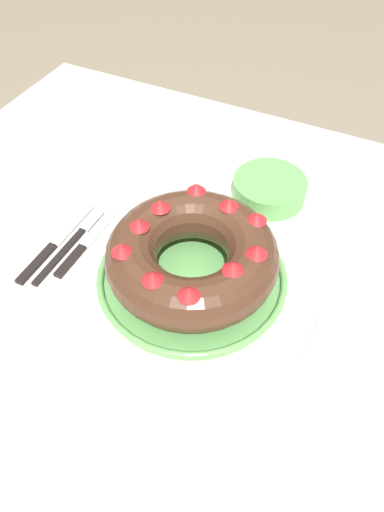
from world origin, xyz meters
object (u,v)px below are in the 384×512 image
object	(u,v)px
serving_dish	(192,277)
side_bowl	(269,189)
cake_knife	(82,248)
serving_knife	(52,247)
bundt_cake	(192,255)
fork	(74,240)
napkin	(349,351)

from	to	relation	value
serving_dish	side_bowl	world-z (taller)	side_bowl
cake_knife	side_bowl	distance (m)	0.40
serving_knife	cake_knife	xyz separation A→B (m)	(0.05, 0.02, -0.00)
serving_dish	cake_knife	bearing A→B (deg)	-175.00
cake_knife	side_bowl	bearing A→B (deg)	42.06
serving_knife	side_bowl	world-z (taller)	side_bowl
cake_knife	side_bowl	size ratio (longest dim) A/B	1.21
bundt_cake	side_bowl	bearing A→B (deg)	80.75
bundt_cake	fork	bearing A→B (deg)	-177.87
fork	napkin	xyz separation A→B (m)	(0.53, -0.01, -0.00)
serving_dish	napkin	distance (m)	0.29
fork	napkin	size ratio (longest dim) A/B	1.70
fork	side_bowl	xyz separation A→B (m)	(0.29, 0.28, 0.02)
serving_dish	serving_knife	bearing A→B (deg)	-171.38
serving_dish	fork	size ratio (longest dim) A/B	1.58
serving_knife	cake_knife	distance (m)	0.06
serving_knife	side_bowl	xyz separation A→B (m)	(0.32, 0.32, 0.02)
serving_knife	side_bowl	bearing A→B (deg)	41.50
serving_knife	napkin	distance (m)	0.56
side_bowl	napkin	world-z (taller)	side_bowl
serving_dish	bundt_cake	xyz separation A→B (m)	(0.00, 0.00, 0.06)
bundt_cake	serving_knife	size ratio (longest dim) A/B	1.28
side_bowl	napkin	bearing A→B (deg)	-50.62
cake_knife	fork	bearing A→B (deg)	152.27
fork	napkin	distance (m)	0.53
bundt_cake	fork	xyz separation A→B (m)	(-0.25, -0.01, -0.07)
bundt_cake	cake_knife	size ratio (longest dim) A/B	1.61
fork	serving_knife	distance (m)	0.04
serving_knife	napkin	xyz separation A→B (m)	(0.56, 0.02, -0.00)
fork	side_bowl	distance (m)	0.41
napkin	fork	bearing A→B (deg)	178.65
serving_dish	napkin	bearing A→B (deg)	-4.32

